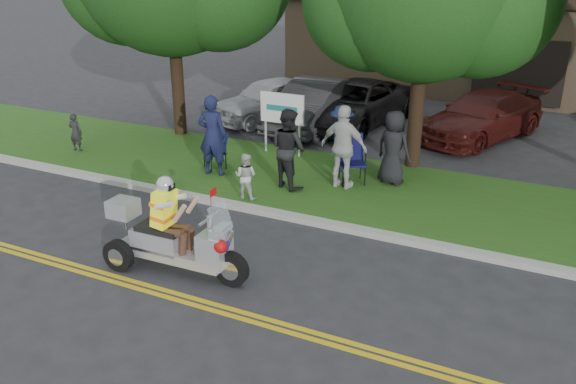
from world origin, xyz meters
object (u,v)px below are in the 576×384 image
at_px(lawn_chair_b, 351,155).
at_px(parked_car_mid, 354,104).
at_px(spectator_adult_right, 344,147).
at_px(parked_car_right, 482,116).
at_px(lawn_chair_a, 218,147).
at_px(trike_scooter, 171,239).
at_px(parked_car_far_left, 269,99).
at_px(spectator_adult_mid, 288,148).
at_px(spectator_adult_left, 212,135).
at_px(parked_car_left, 313,105).

distance_m(lawn_chair_b, parked_car_mid, 5.36).
distance_m(spectator_adult_right, parked_car_right, 6.15).
relative_size(lawn_chair_a, parked_car_mid, 0.19).
xyz_separation_m(trike_scooter, parked_car_mid, (-0.51, 10.34, 0.07)).
distance_m(trike_scooter, parked_car_right, 11.12).
bearing_deg(trike_scooter, lawn_chair_a, 111.66).
bearing_deg(parked_car_far_left, spectator_adult_right, -23.14).
relative_size(lawn_chair_b, spectator_adult_mid, 0.61).
xyz_separation_m(spectator_adult_left, parked_car_far_left, (-1.32, 5.41, -0.40)).
xyz_separation_m(lawn_chair_a, spectator_adult_mid, (2.15, -0.41, 0.40)).
relative_size(lawn_chair_b, spectator_adult_left, 0.57).
distance_m(lawn_chair_a, parked_car_far_left, 5.07).
xyz_separation_m(trike_scooter, lawn_chair_a, (-2.02, 4.72, 0.02)).
xyz_separation_m(trike_scooter, spectator_adult_mid, (0.13, 4.31, 0.41)).
bearing_deg(spectator_adult_left, trike_scooter, 103.81).
xyz_separation_m(trike_scooter, parked_car_far_left, (-3.19, 9.65, 0.07)).
xyz_separation_m(lawn_chair_a, parked_car_far_left, (-1.17, 4.93, 0.06)).
xyz_separation_m(lawn_chair_a, parked_car_right, (5.40, 5.87, 0.04)).
relative_size(trike_scooter, parked_car_right, 0.58).
distance_m(spectator_adult_right, parked_car_left, 5.43).
bearing_deg(trike_scooter, spectator_adult_left, 112.24).
distance_m(lawn_chair_a, parked_car_right, 7.98).
bearing_deg(lawn_chair_a, spectator_adult_right, 34.67).
relative_size(trike_scooter, lawn_chair_a, 2.88).
distance_m(lawn_chair_a, parked_car_mid, 5.82).
height_order(spectator_adult_left, parked_car_right, spectator_adult_left).
distance_m(lawn_chair_b, spectator_adult_mid, 1.55).
bearing_deg(spectator_adult_left, lawn_chair_b, -171.65).
bearing_deg(trike_scooter, spectator_adult_right, 73.70).
xyz_separation_m(spectator_adult_right, parked_car_mid, (-1.78, 5.51, -0.39)).
bearing_deg(parked_car_far_left, lawn_chair_b, -20.11).
height_order(spectator_adult_left, parked_car_far_left, spectator_adult_left).
distance_m(lawn_chair_b, parked_car_left, 5.04).
bearing_deg(parked_car_left, spectator_adult_left, -93.68).
bearing_deg(lawn_chair_a, trike_scooter, -34.01).
relative_size(spectator_adult_left, parked_car_far_left, 0.49).
height_order(spectator_adult_mid, parked_car_left, spectator_adult_mid).
relative_size(parked_car_mid, parked_car_right, 1.06).
bearing_deg(trike_scooter, parked_car_right, 70.77).
xyz_separation_m(parked_car_left, parked_car_mid, (1.05, 0.89, -0.05)).
bearing_deg(lawn_chair_b, parked_car_left, 92.08).
bearing_deg(lawn_chair_b, lawn_chair_a, 157.41).
bearing_deg(spectator_adult_right, parked_car_left, -52.71).
height_order(lawn_chair_a, spectator_adult_mid, spectator_adult_mid).
distance_m(trike_scooter, parked_car_mid, 10.35).
xyz_separation_m(parked_car_far_left, parked_car_left, (1.63, -0.20, 0.04)).
xyz_separation_m(spectator_adult_left, parked_car_left, (0.31, 5.21, -0.36)).
xyz_separation_m(spectator_adult_right, parked_car_far_left, (-4.46, 4.82, -0.38)).
xyz_separation_m(spectator_adult_left, spectator_adult_right, (3.14, 0.58, -0.02)).
bearing_deg(spectator_adult_right, lawn_chair_b, -86.88).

